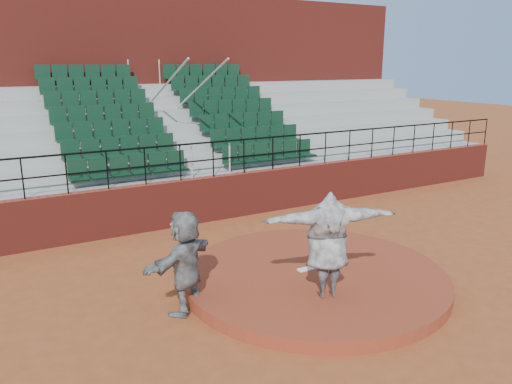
{
  "coord_description": "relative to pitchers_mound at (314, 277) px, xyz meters",
  "views": [
    {
      "loc": [
        -5.84,
        -7.85,
        4.49
      ],
      "look_at": [
        0.0,
        2.5,
        1.4
      ],
      "focal_mm": 35.0,
      "sensor_mm": 36.0,
      "label": 1
    }
  ],
  "objects": [
    {
      "name": "pitching_rubber",
      "position": [
        0.0,
        0.15,
        0.14
      ],
      "size": [
        0.6,
        0.15,
        0.03
      ],
      "primitive_type": "cube",
      "color": "white",
      "rests_on": "pitchers_mound"
    },
    {
      "name": "ground",
      "position": [
        0.0,
        0.0,
        -0.12
      ],
      "size": [
        90.0,
        90.0,
        0.0
      ],
      "primitive_type": "plane",
      "color": "brown",
      "rests_on": "ground"
    },
    {
      "name": "pitchers_mound",
      "position": [
        0.0,
        0.0,
        0.0
      ],
      "size": [
        5.5,
        5.5,
        0.25
      ],
      "primitive_type": "cylinder",
      "color": "maroon",
      "rests_on": "ground"
    },
    {
      "name": "press_box_facade",
      "position": [
        0.0,
        12.6,
        3.43
      ],
      "size": [
        24.0,
        3.0,
        7.1
      ],
      "primitive_type": "cube",
      "color": "maroon",
      "rests_on": "ground"
    },
    {
      "name": "fielder",
      "position": [
        -2.8,
        0.16,
        0.85
      ],
      "size": [
        1.84,
        1.43,
        1.94
      ],
      "primitive_type": "imported",
      "rotation": [
        0.0,
        0.0,
        3.69
      ],
      "color": "black",
      "rests_on": "ground"
    },
    {
      "name": "seating_deck",
      "position": [
        0.0,
        8.65,
        1.32
      ],
      "size": [
        24.0,
        5.97,
        4.63
      ],
      "color": "gray",
      "rests_on": "ground"
    },
    {
      "name": "boundary_wall",
      "position": [
        0.0,
        5.0,
        0.53
      ],
      "size": [
        24.0,
        0.3,
        1.3
      ],
      "primitive_type": "cube",
      "color": "maroon",
      "rests_on": "ground"
    },
    {
      "name": "pitcher",
      "position": [
        -0.46,
        -1.01,
        1.13
      ],
      "size": [
        2.56,
        1.42,
        2.01
      ],
      "primitive_type": "imported",
      "rotation": [
        0.0,
        0.0,
        2.82
      ],
      "color": "black",
      "rests_on": "pitchers_mound"
    },
    {
      "name": "wall_railing",
      "position": [
        0.0,
        5.0,
        1.9
      ],
      "size": [
        24.04,
        0.05,
        1.03
      ],
      "color": "black",
      "rests_on": "boundary_wall"
    }
  ]
}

